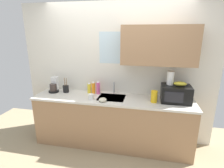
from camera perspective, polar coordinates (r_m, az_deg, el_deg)
The scene contains 14 objects.
kitchen_wall_assembly at distance 3.20m, azimuth 3.78°, elevation 5.06°, with size 3.53×0.42×2.50m.
counter_unit at distance 3.25m, azimuth -0.00°, elevation -11.80°, with size 2.76×0.63×0.90m.
sink_faucet at distance 3.25m, azimuth 0.64°, elevation -1.22°, with size 0.03×0.03×0.22m, color #B2B5BA.
microwave at distance 3.04m, azimuth 19.83°, elevation -2.96°, with size 0.46×0.35×0.27m.
banana_bunch at distance 3.00m, azimuth 21.09°, elevation 0.06°, with size 0.20×0.11×0.07m, color gold.
paper_towel_roll at distance 3.01m, azimuth 18.28°, elevation 1.86°, with size 0.11×0.11×0.22m, color white.
coffee_maker at distance 3.53m, azimuth -18.11°, elevation -0.71°, with size 0.19×0.21×0.28m.
dish_soap_bottle_pink at distance 3.25m, azimuth -4.47°, elevation -1.14°, with size 0.07×0.07×0.25m.
dish_soap_bottle_orange at distance 3.28m, azimuth -6.02°, elevation -1.14°, with size 0.07×0.07×0.23m.
dish_soap_bottle_yellow at distance 3.31m, azimuth -7.35°, elevation -1.24°, with size 0.07×0.07×0.21m.
cereal_canister at distance 2.93m, azimuth 13.41°, elevation -3.96°, with size 0.10×0.10×0.19m, color gold.
mug_white at distance 3.01m, azimuth -6.80°, elevation -4.08°, with size 0.08×0.08×0.10m, color white.
utensil_crock at distance 3.44m, azimuth -14.63°, elevation -1.44°, with size 0.11×0.11×0.29m.
small_bowl at distance 2.90m, azimuth -3.01°, elevation -5.10°, with size 0.13×0.13×0.07m, color beige.
Camera 1 is at (0.59, -2.80, 1.99)m, focal length 28.39 mm.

